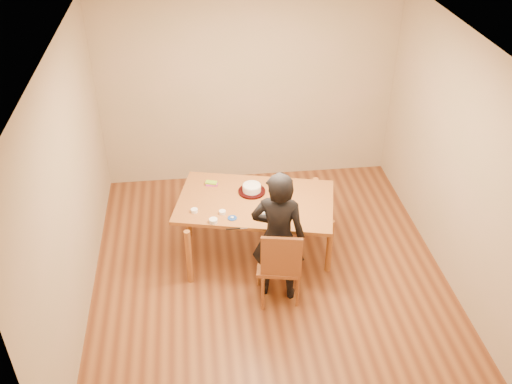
{
  "coord_description": "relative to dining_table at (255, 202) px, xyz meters",
  "views": [
    {
      "loc": [
        -0.74,
        -4.82,
        4.46
      ],
      "look_at": [
        -0.11,
        0.44,
        0.9
      ],
      "focal_mm": 40.0,
      "sensor_mm": 36.0,
      "label": 1
    }
  ],
  "objects": [
    {
      "name": "ramekin_yellow",
      "position": [
        -0.39,
        -0.21,
        0.04
      ],
      "size": [
        0.07,
        0.07,
        0.04
      ],
      "primitive_type": "cylinder",
      "color": "white",
      "rests_on": "dining_table"
    },
    {
      "name": "dining_table",
      "position": [
        0.0,
        0.0,
        0.0
      ],
      "size": [
        1.96,
        1.43,
        0.04
      ],
      "primitive_type": "cube",
      "rotation": [
        0.0,
        0.0,
        -0.24
      ],
      "color": "brown",
      "rests_on": "floor"
    },
    {
      "name": "cake",
      "position": [
        -0.02,
        0.17,
        0.08
      ],
      "size": [
        0.21,
        0.21,
        0.07
      ],
      "primitive_type": "cylinder",
      "color": "white",
      "rests_on": "cake_plate"
    },
    {
      "name": "frosting_dollop",
      "position": [
        -0.29,
        -0.31,
        0.04
      ],
      "size": [
        0.04,
        0.04,
        0.02
      ],
      "primitive_type": "ellipsoid",
      "color": "white",
      "rests_on": "frosting_lid"
    },
    {
      "name": "candy_box_green",
      "position": [
        -0.48,
        0.39,
        0.05
      ],
      "size": [
        0.15,
        0.1,
        0.02
      ],
      "primitive_type": "cube",
      "rotation": [
        0.0,
        0.0,
        -0.3
      ],
      "color": "green",
      "rests_on": "candy_box_pink"
    },
    {
      "name": "frosting_tub",
      "position": [
        0.04,
        -0.32,
        0.06
      ],
      "size": [
        0.08,
        0.08,
        0.08
      ],
      "primitive_type": "cylinder",
      "color": "white",
      "rests_on": "dining_table"
    },
    {
      "name": "frosting_dome",
      "position": [
        -0.02,
        0.17,
        0.13
      ],
      "size": [
        0.21,
        0.21,
        0.03
      ],
      "primitive_type": "ellipsoid",
      "color": "white",
      "rests_on": "cake"
    },
    {
      "name": "ramekin_multi",
      "position": [
        -0.7,
        -0.14,
        0.04
      ],
      "size": [
        0.08,
        0.08,
        0.04
      ],
      "primitive_type": "cylinder",
      "color": "white",
      "rests_on": "dining_table"
    },
    {
      "name": "frosting_lid",
      "position": [
        -0.29,
        -0.31,
        0.03
      ],
      "size": [
        0.1,
        0.1,
        0.01
      ],
      "primitive_type": "cylinder",
      "color": "#163C94",
      "rests_on": "dining_table"
    },
    {
      "name": "cake_plate",
      "position": [
        -0.02,
        0.17,
        0.03
      ],
      "size": [
        0.32,
        0.32,
        0.02
      ],
      "primitive_type": "cylinder",
      "color": "#AA0B14",
      "rests_on": "dining_table"
    },
    {
      "name": "dining_chair",
      "position": [
        0.15,
        -0.78,
        -0.28
      ],
      "size": [
        0.51,
        0.51,
        0.04
      ],
      "primitive_type": "cube",
      "rotation": [
        0.0,
        0.0,
        -0.19
      ],
      "color": "brown",
      "rests_on": "floor"
    },
    {
      "name": "room_shell",
      "position": [
        0.11,
        -0.15,
        0.62
      ],
      "size": [
        4.0,
        4.5,
        2.7
      ],
      "color": "#5F2F17",
      "rests_on": "ground"
    },
    {
      "name": "spatula",
      "position": [
        -0.3,
        -0.51,
        0.03
      ],
      "size": [
        0.15,
        0.01,
        0.01
      ],
      "primitive_type": "cube",
      "rotation": [
        0.0,
        0.0,
        -0.0
      ],
      "color": "black",
      "rests_on": "dining_table"
    },
    {
      "name": "candy_box_pink",
      "position": [
        -0.48,
        0.38,
        0.03
      ],
      "size": [
        0.15,
        0.09,
        0.02
      ],
      "primitive_type": "cube",
      "rotation": [
        0.0,
        0.0,
        -0.16
      ],
      "color": "#EB37AD",
      "rests_on": "dining_table"
    },
    {
      "name": "ramekin_green",
      "position": [
        -0.5,
        -0.36,
        0.04
      ],
      "size": [
        0.09,
        0.09,
        0.04
      ],
      "primitive_type": "cylinder",
      "color": "white",
      "rests_on": "dining_table"
    },
    {
      "name": "person",
      "position": [
        0.15,
        -0.73,
        0.05
      ],
      "size": [
        0.65,
        0.51,
        1.56
      ],
      "primitive_type": "imported",
      "rotation": [
        0.0,
        0.0,
        2.87
      ],
      "color": "black",
      "rests_on": "floor"
    }
  ]
}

